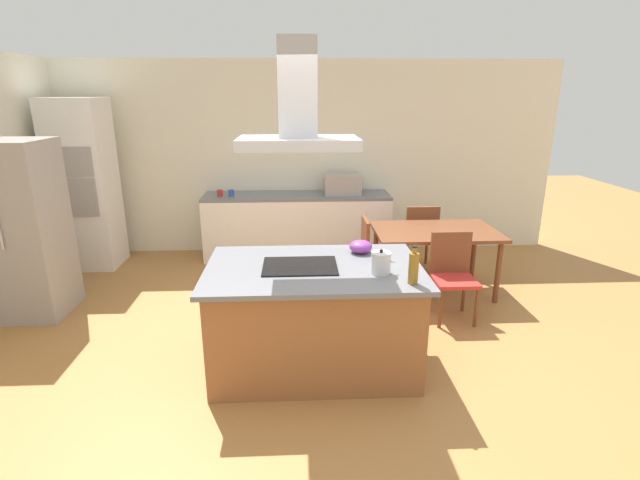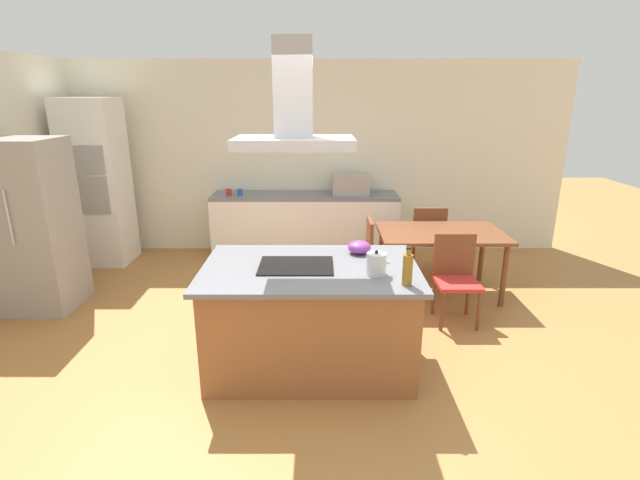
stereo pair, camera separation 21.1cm
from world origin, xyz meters
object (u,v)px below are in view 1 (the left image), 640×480
(cooktop, at_px, (300,266))
(chair_facing_island, at_px, (452,270))
(coffee_mug_blue, at_px, (231,193))
(chair_at_left_end, at_px, (356,251))
(refrigerator, at_px, (18,230))
(dining_table, at_px, (435,237))
(coffee_mug_red, at_px, (220,193))
(range_hood, at_px, (298,114))
(countertop_microwave, at_px, (342,184))
(wall_oven_stack, at_px, (85,185))
(mixing_bowl, at_px, (361,247))
(chair_facing_back_wall, at_px, (420,234))
(olive_oil_bottle, at_px, (414,268))
(tea_kettle, at_px, (381,263))

(cooktop, distance_m, chair_facing_island, 1.84)
(coffee_mug_blue, xyz_separation_m, chair_at_left_end, (1.57, -1.27, -0.44))
(refrigerator, bearing_deg, chair_facing_island, -4.07)
(dining_table, height_order, chair_facing_island, chair_facing_island)
(coffee_mug_red, relative_size, range_hood, 0.10)
(coffee_mug_blue, distance_m, chair_facing_island, 3.18)
(refrigerator, height_order, dining_table, refrigerator)
(countertop_microwave, xyz_separation_m, wall_oven_stack, (-3.41, -0.23, 0.06))
(coffee_mug_red, distance_m, dining_table, 2.95)
(cooktop, distance_m, mixing_bowl, 0.63)
(refrigerator, relative_size, chair_facing_back_wall, 2.04)
(coffee_mug_red, xyz_separation_m, dining_table, (2.64, -1.28, -0.28))
(countertop_microwave, distance_m, coffee_mug_blue, 1.54)
(olive_oil_bottle, height_order, range_hood, range_hood)
(tea_kettle, distance_m, coffee_mug_blue, 3.35)
(countertop_microwave, xyz_separation_m, dining_table, (0.95, -1.35, -0.37))
(dining_table, bearing_deg, cooktop, -135.70)
(cooktop, bearing_deg, dining_table, 44.30)
(dining_table, height_order, chair_facing_back_wall, chair_facing_back_wall)
(olive_oil_bottle, bearing_deg, chair_facing_back_wall, 74.06)
(chair_at_left_end, distance_m, range_hood, 2.30)
(range_hood, bearing_deg, chair_at_left_end, 66.89)
(cooktop, height_order, countertop_microwave, countertop_microwave)
(tea_kettle, bearing_deg, chair_at_left_end, 89.18)
(refrigerator, bearing_deg, olive_oil_bottle, -23.09)
(olive_oil_bottle, xyz_separation_m, coffee_mug_red, (-1.90, 3.21, -0.08))
(chair_facing_back_wall, relative_size, range_hood, 0.99)
(countertop_microwave, height_order, coffee_mug_red, countertop_microwave)
(wall_oven_stack, distance_m, chair_facing_back_wall, 4.42)
(mixing_bowl, bearing_deg, chair_at_left_end, 84.53)
(tea_kettle, xyz_separation_m, refrigerator, (-3.50, 1.36, -0.08))
(mixing_bowl, relative_size, chair_facing_back_wall, 0.23)
(dining_table, height_order, chair_at_left_end, chair_at_left_end)
(olive_oil_bottle, xyz_separation_m, range_hood, (-0.83, 0.39, 1.08))
(chair_facing_island, xyz_separation_m, chair_at_left_end, (-0.92, 0.67, 0.00))
(dining_table, bearing_deg, olive_oil_bottle, -111.02)
(tea_kettle, xyz_separation_m, dining_table, (0.94, 1.71, -0.32))
(coffee_mug_red, bearing_deg, range_hood, -69.23)
(tea_kettle, distance_m, coffee_mug_red, 3.44)
(cooktop, xyz_separation_m, chair_at_left_end, (0.65, 1.53, -0.40))
(dining_table, distance_m, chair_facing_island, 0.68)
(tea_kettle, xyz_separation_m, chair_facing_island, (0.94, 1.04, -0.48))
(tea_kettle, xyz_separation_m, countertop_microwave, (-0.01, 3.06, 0.05))
(wall_oven_stack, relative_size, chair_at_left_end, 2.47)
(cooktop, xyz_separation_m, mixing_bowl, (0.54, 0.33, 0.05))
(tea_kettle, relative_size, chair_facing_island, 0.23)
(coffee_mug_red, distance_m, chair_at_left_end, 2.19)
(wall_oven_stack, xyz_separation_m, range_hood, (2.79, -2.65, 1.00))
(mixing_bowl, xyz_separation_m, chair_facing_island, (1.03, 0.54, -0.45))
(tea_kettle, relative_size, chair_at_left_end, 0.23)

